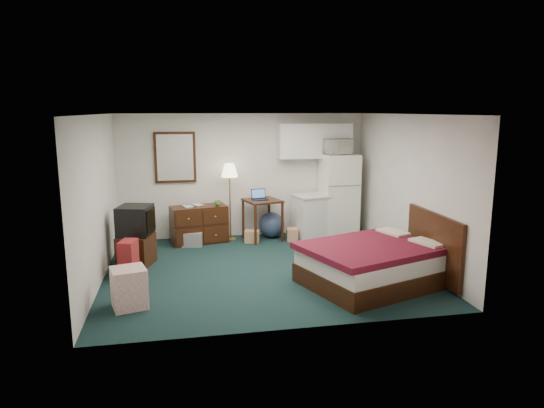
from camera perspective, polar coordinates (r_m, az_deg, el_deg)
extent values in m
cube|color=black|center=(8.02, -1.14, -7.65)|extent=(5.00, 4.50, 0.01)
cube|color=silver|center=(7.60, -1.21, 10.50)|extent=(5.00, 4.50, 0.01)
cube|color=silver|center=(9.91, -3.40, 3.36)|extent=(5.00, 0.01, 2.50)
cube|color=silver|center=(5.56, 2.81, -2.71)|extent=(5.00, 0.01, 2.50)
cube|color=silver|center=(7.70, -19.83, 0.50)|extent=(0.01, 4.50, 2.50)
cube|color=silver|center=(8.50, 15.68, 1.69)|extent=(0.01, 4.50, 2.50)
sphere|color=navy|center=(9.89, -0.05, -2.47)|extent=(0.66, 0.66, 0.52)
imported|color=white|center=(9.89, 7.66, 6.92)|extent=(0.61, 0.41, 0.38)
imported|color=tan|center=(9.42, -10.35, 0.28)|extent=(0.16, 0.07, 0.23)
imported|color=tan|center=(9.52, -9.22, 0.44)|extent=(0.16, 0.10, 0.23)
imported|color=#467A33|center=(9.47, -6.40, 0.16)|extent=(0.16, 0.15, 0.13)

